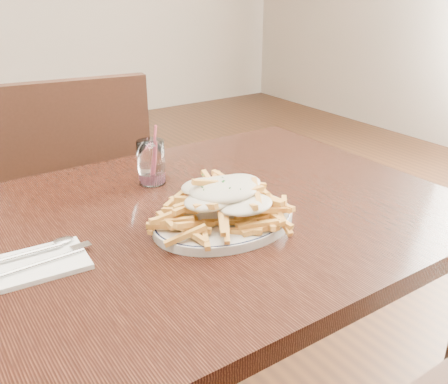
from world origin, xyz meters
TOP-DOWN VIEW (x-y plane):
  - table at (0.00, 0.00)m, footprint 1.20×0.80m
  - chair_far at (-0.01, 0.63)m, footprint 0.50×0.50m
  - fries_plate at (0.07, -0.08)m, footprint 0.35×0.33m
  - loaded_fries at (0.07, -0.08)m, footprint 0.30×0.26m
  - napkin at (-0.29, -0.03)m, footprint 0.18×0.13m
  - cutlery at (-0.29, -0.02)m, footprint 0.19×0.07m
  - water_glass at (0.05, 0.19)m, footprint 0.06×0.06m

SIDE VIEW (x-z plane):
  - chair_far at x=-0.01m, z-range 0.06..1.01m
  - table at x=0.00m, z-range 0.30..1.05m
  - napkin at x=-0.29m, z-range 0.75..0.76m
  - fries_plate at x=0.07m, z-range 0.75..0.77m
  - cutlery at x=-0.29m, z-range 0.76..0.76m
  - water_glass at x=0.05m, z-range 0.73..0.87m
  - loaded_fries at x=0.07m, z-range 0.77..0.85m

